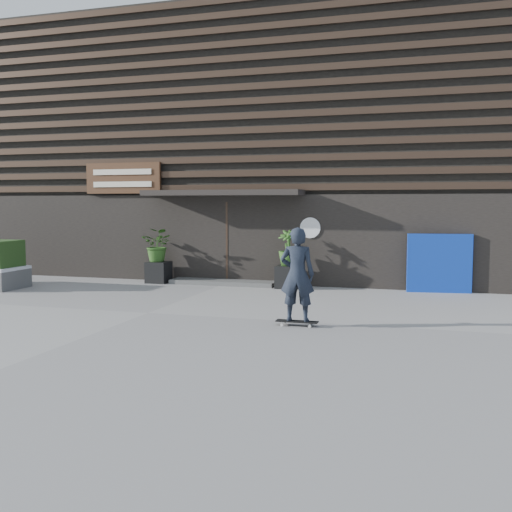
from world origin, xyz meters
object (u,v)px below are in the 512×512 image
(planter_pot_left, at_px, (159,272))
(blue_tarp, at_px, (439,263))
(skateboarder, at_px, (297,275))
(planter_pot_right, at_px, (288,277))

(planter_pot_left, distance_m, blue_tarp, 7.68)
(planter_pot_left, bearing_deg, skateboarder, -43.08)
(planter_pot_right, bearing_deg, skateboarder, -74.46)
(blue_tarp, bearing_deg, planter_pot_right, 176.98)
(blue_tarp, bearing_deg, planter_pot_left, 174.78)
(blue_tarp, height_order, skateboarder, skateboarder)
(blue_tarp, bearing_deg, skateboarder, -123.81)
(planter_pot_right, distance_m, skateboarder, 5.03)
(blue_tarp, xyz_separation_m, skateboarder, (-2.53, -5.10, 0.21))
(planter_pot_left, xyz_separation_m, blue_tarp, (7.66, 0.30, 0.45))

